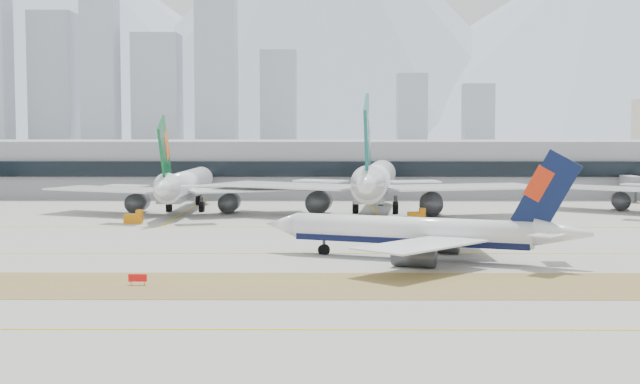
{
  "coord_description": "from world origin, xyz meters",
  "views": [
    {
      "loc": [
        6.57,
        -136.58,
        18.78
      ],
      "look_at": [
        5.58,
        18.0,
        7.5
      ],
      "focal_mm": 50.0,
      "sensor_mm": 36.0,
      "label": 1
    }
  ],
  "objects_px": {
    "widebody_eva": "(184,186)",
    "widebody_cathay": "(375,183)",
    "terminal": "(302,167)",
    "taxiing_airliner": "(422,233)"
  },
  "relations": [
    {
      "from": "widebody_cathay",
      "to": "terminal",
      "type": "distance_m",
      "value": 62.0
    },
    {
      "from": "widebody_eva",
      "to": "taxiing_airliner",
      "type": "bearing_deg",
      "value": -146.26
    },
    {
      "from": "widebody_eva",
      "to": "terminal",
      "type": "height_order",
      "value": "widebody_eva"
    },
    {
      "from": "terminal",
      "to": "taxiing_airliner",
      "type": "bearing_deg",
      "value": -80.89
    },
    {
      "from": "widebody_eva",
      "to": "terminal",
      "type": "xyz_separation_m",
      "value": [
        24.67,
        55.63,
        1.8
      ]
    },
    {
      "from": "taxiing_airliner",
      "to": "widebody_eva",
      "type": "bearing_deg",
      "value": -36.41
    },
    {
      "from": "widebody_cathay",
      "to": "terminal",
      "type": "bearing_deg",
      "value": 22.87
    },
    {
      "from": "taxiing_airliner",
      "to": "widebody_cathay",
      "type": "distance_m",
      "value": 66.81
    },
    {
      "from": "widebody_eva",
      "to": "widebody_cathay",
      "type": "relative_size",
      "value": 0.85
    },
    {
      "from": "taxiing_airliner",
      "to": "widebody_cathay",
      "type": "height_order",
      "value": "widebody_cathay"
    }
  ]
}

